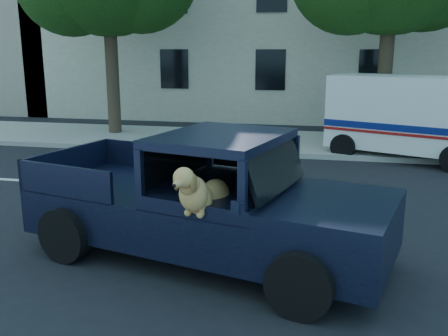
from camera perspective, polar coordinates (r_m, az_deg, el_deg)
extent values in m
plane|color=black|center=(8.08, -14.07, -8.88)|extent=(120.00, 120.00, 0.00)
cube|color=gray|center=(16.51, -0.08, 3.20)|extent=(60.00, 4.00, 0.15)
cylinder|color=#332619|center=(17.91, -12.63, 10.53)|extent=(0.44, 0.44, 4.40)
cylinder|color=#332619|center=(16.38, 17.88, 9.97)|extent=(0.44, 0.44, 4.40)
cube|color=beige|center=(23.23, 11.51, 16.87)|extent=(26.00, 6.00, 9.00)
cube|color=black|center=(7.31, -2.04, -5.56)|extent=(5.58, 3.25, 0.67)
cube|color=black|center=(6.54, 12.50, -4.37)|extent=(1.96, 2.33, 0.16)
cube|color=black|center=(6.90, -0.27, 3.43)|extent=(1.99, 2.26, 0.12)
cube|color=black|center=(6.66, 6.02, -0.13)|extent=(0.68, 1.74, 0.57)
cube|color=black|center=(6.67, -0.46, -5.71)|extent=(0.67, 0.67, 0.38)
cube|color=black|center=(5.58, 1.34, -4.55)|extent=(0.11, 0.07, 0.16)
cube|color=silver|center=(14.82, 20.25, 3.04)|extent=(4.60, 3.33, 0.50)
cube|color=silver|center=(14.79, 19.05, 7.03)|extent=(3.86, 3.03, 1.50)
cube|color=navy|center=(13.94, 17.83, 4.49)|extent=(3.15, 1.29, 0.18)
cube|color=#9E0F0F|center=(13.96, 17.78, 3.84)|extent=(3.15, 1.29, 0.07)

